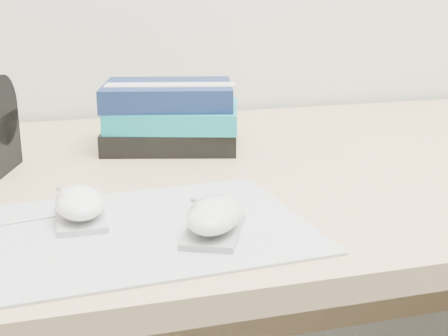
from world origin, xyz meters
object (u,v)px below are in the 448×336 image
object	(u,v)px
mouse_rear	(80,205)
book_stack	(171,115)
mouse_front	(214,217)
desk	(248,281)

from	to	relation	value
mouse_rear	book_stack	size ratio (longest dim) A/B	0.39
mouse_rear	mouse_front	xyz separation A→B (m)	(0.13, -0.08, 0.00)
desk	mouse_front	distance (m)	0.45
mouse_rear	book_stack	world-z (taller)	book_stack
desk	mouse_front	bearing A→B (deg)	-114.49
mouse_rear	mouse_front	bearing A→B (deg)	-31.37
desk	book_stack	xyz separation A→B (m)	(-0.12, 0.07, 0.29)
desk	book_stack	bearing A→B (deg)	148.45
mouse_rear	mouse_front	distance (m)	0.16
book_stack	mouse_rear	bearing A→B (deg)	-117.97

